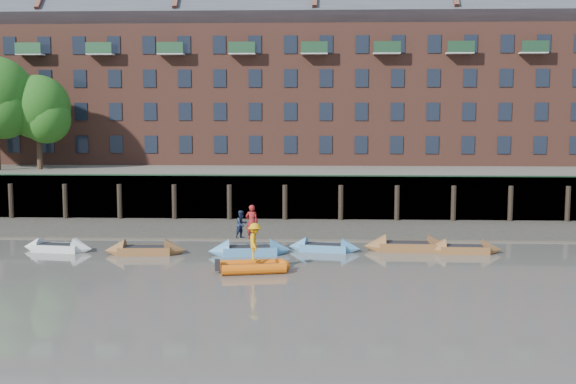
# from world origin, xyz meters

# --- Properties ---
(ground) EXTENTS (220.00, 220.00, 0.00)m
(ground) POSITION_xyz_m (0.00, 0.00, 0.00)
(ground) COLOR #615C54
(ground) RESTS_ON ground
(foreshore) EXTENTS (110.00, 8.00, 0.50)m
(foreshore) POSITION_xyz_m (0.00, 18.00, 0.00)
(foreshore) COLOR #3D382F
(foreshore) RESTS_ON ground
(mud_band) EXTENTS (110.00, 1.60, 0.10)m
(mud_band) POSITION_xyz_m (0.00, 14.60, 0.00)
(mud_band) COLOR #4C4336
(mud_band) RESTS_ON ground
(river_wall) EXTENTS (110.00, 1.23, 3.30)m
(river_wall) POSITION_xyz_m (-0.00, 22.38, 1.59)
(river_wall) COLOR #2D2A26
(river_wall) RESTS_ON ground
(bank_terrace) EXTENTS (110.00, 28.00, 3.20)m
(bank_terrace) POSITION_xyz_m (0.00, 36.00, 1.60)
(bank_terrace) COLOR #5E594D
(bank_terrace) RESTS_ON ground
(apartment_terrace) EXTENTS (80.60, 15.56, 20.98)m
(apartment_terrace) POSITION_xyz_m (-0.00, 36.99, 12.82)
(apartment_terrace) COLOR brown
(apartment_terrace) RESTS_ON bank_terrace
(rowboat_0) EXTENTS (4.23, 1.74, 1.19)m
(rowboat_0) POSITION_xyz_m (-14.30, 9.97, 0.21)
(rowboat_0) COLOR silver
(rowboat_0) RESTS_ON ground
(rowboat_2) EXTENTS (4.53, 1.59, 1.29)m
(rowboat_2) POSITION_xyz_m (-9.16, 9.33, 0.23)
(rowboat_2) COLOR brown
(rowboat_2) RESTS_ON ground
(rowboat_3) EXTENTS (4.70, 1.97, 1.32)m
(rowboat_3) POSITION_xyz_m (-3.38, 9.49, 0.23)
(rowboat_3) COLOR #4C8BB7
(rowboat_3) RESTS_ON ground
(rowboat_4) EXTENTS (4.21, 1.86, 1.18)m
(rowboat_4) POSITION_xyz_m (0.73, 10.64, 0.21)
(rowboat_4) COLOR #4C8BB7
(rowboat_4) RESTS_ON ground
(rowboat_5) EXTENTS (4.89, 1.47, 1.41)m
(rowboat_5) POSITION_xyz_m (5.41, 10.96, 0.25)
(rowboat_5) COLOR brown
(rowboat_5) RESTS_ON ground
(rowboat_6) EXTENTS (4.17, 1.31, 1.20)m
(rowboat_6) POSITION_xyz_m (8.51, 10.43, 0.21)
(rowboat_6) COLOR brown
(rowboat_6) RESTS_ON ground
(rib_tender) EXTENTS (3.52, 2.20, 0.59)m
(rib_tender) POSITION_xyz_m (-2.68, 5.24, 0.26)
(rib_tender) COLOR #DF5B0B
(rib_tender) RESTS_ON ground
(person_rower_a) EXTENTS (0.71, 0.49, 1.89)m
(person_rower_a) POSITION_xyz_m (-3.25, 9.40, 1.84)
(person_rower_a) COLOR maroon
(person_rower_a) RESTS_ON rowboat_3
(person_rower_b) EXTENTS (0.94, 0.96, 1.56)m
(person_rower_b) POSITION_xyz_m (-3.83, 9.60, 1.67)
(person_rower_b) COLOR #19233F
(person_rower_b) RESTS_ON rowboat_3
(person_rib_crew) EXTENTS (0.80, 1.26, 1.87)m
(person_rib_crew) POSITION_xyz_m (-2.72, 5.29, 1.49)
(person_rib_crew) COLOR orange
(person_rib_crew) RESTS_ON rib_tender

